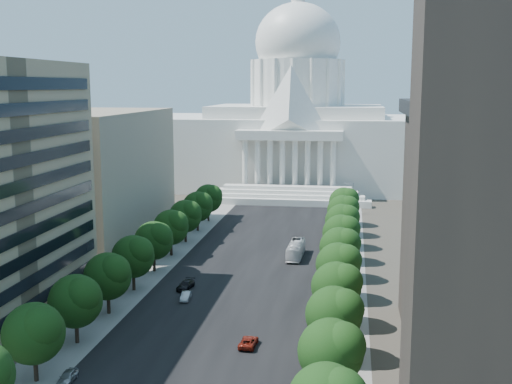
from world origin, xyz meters
The scene contains 33 objects.
road_asphalt centered at (0.00, 90.00, 0.00)m, with size 30.00×260.00×0.01m, color black.
sidewalk_left centered at (-19.00, 90.00, 0.00)m, with size 8.00×260.00×0.02m, color gray.
sidewalk_right centered at (19.00, 90.00, 0.00)m, with size 8.00×260.00×0.02m, color gray.
capitol centered at (0.00, 184.89, 20.01)m, with size 120.00×56.00×73.00m.
office_block_left_far centered at (-48.00, 100.00, 15.00)m, with size 38.00×52.00×30.00m, color gray.
tree_l_b centered at (-17.66, 23.81, 6.45)m, with size 7.79×7.60×9.97m.
tree_l_c centered at (-17.66, 35.81, 6.45)m, with size 7.79×7.60×9.97m.
tree_l_d centered at (-17.66, 47.81, 6.45)m, with size 7.79×7.60×9.97m.
tree_l_e centered at (-17.66, 59.81, 6.45)m, with size 7.79×7.60×9.97m.
tree_l_f centered at (-17.66, 71.81, 6.45)m, with size 7.79×7.60×9.97m.
tree_l_g centered at (-17.66, 83.81, 6.45)m, with size 7.79×7.60×9.97m.
tree_l_h centered at (-17.66, 95.81, 6.45)m, with size 7.79×7.60×9.97m.
tree_l_i centered at (-17.66, 107.81, 6.45)m, with size 7.79×7.60×9.97m.
tree_l_j centered at (-17.66, 119.81, 6.45)m, with size 7.79×7.60×9.97m.
tree_r_b centered at (18.34, 23.81, 6.45)m, with size 7.79×7.60×9.97m.
tree_r_c centered at (18.34, 35.81, 6.45)m, with size 7.79×7.60×9.97m.
tree_r_d centered at (18.34, 47.81, 6.45)m, with size 7.79×7.60×9.97m.
tree_r_e centered at (18.34, 59.81, 6.45)m, with size 7.79×7.60×9.97m.
tree_r_f centered at (18.34, 71.81, 6.45)m, with size 7.79×7.60×9.97m.
tree_r_g centered at (18.34, 83.81, 6.45)m, with size 7.79×7.60×9.97m.
tree_r_h centered at (18.34, 95.81, 6.45)m, with size 7.79×7.60×9.97m.
tree_r_i centered at (18.34, 107.81, 6.45)m, with size 7.79×7.60×9.97m.
tree_r_j centered at (18.34, 119.81, 6.45)m, with size 7.79×7.60×9.97m.
streetlight_b centered at (19.90, 35.00, 5.82)m, with size 2.61×0.44×9.00m.
streetlight_c centered at (19.90, 60.00, 5.82)m, with size 2.61×0.44×9.00m.
streetlight_d centered at (19.90, 85.00, 5.82)m, with size 2.61×0.44×9.00m.
streetlight_e centered at (19.90, 110.00, 5.82)m, with size 2.61×0.44×9.00m.
streetlight_f centered at (19.90, 135.00, 5.82)m, with size 2.61×0.44×9.00m.
car_silver centered at (-7.49, 56.25, 0.68)m, with size 1.43×4.10×1.35m, color #ACAEB4.
car_red centered at (6.21, 38.31, 0.66)m, with size 2.19×4.74×1.32m, color maroon.
car_dark_b centered at (-9.03, 61.92, 0.73)m, with size 2.04×5.01×1.45m, color black.
car_parked centered at (-14.00, 24.20, 0.69)m, with size 1.63×4.05×1.38m, color #97999E.
city_bus centered at (8.58, 86.29, 1.67)m, with size 2.80×11.96×3.33m, color silver.
Camera 1 is at (19.86, -45.32, 35.97)m, focal length 45.00 mm.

